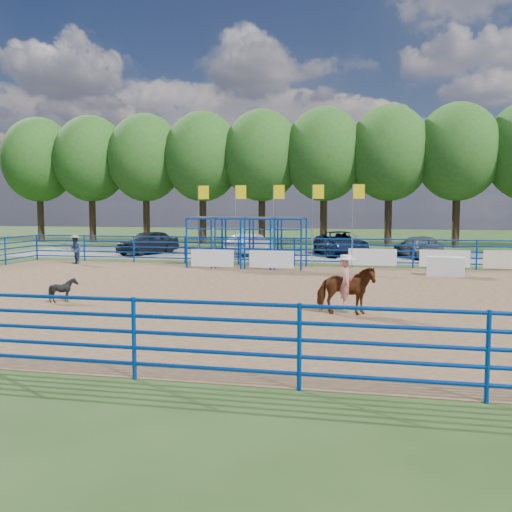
# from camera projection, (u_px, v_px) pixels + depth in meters

# --- Properties ---
(ground) EXTENTS (120.00, 120.00, 0.00)m
(ground) POSITION_uv_depth(u_px,v_px,m) (253.00, 295.00, 20.06)
(ground) COLOR #344F1F
(ground) RESTS_ON ground
(arena_dirt) EXTENTS (30.00, 20.00, 0.02)m
(arena_dirt) POSITION_uv_depth(u_px,v_px,m) (253.00, 295.00, 20.06)
(arena_dirt) COLOR olive
(arena_dirt) RESTS_ON ground
(gravel_strip) EXTENTS (40.00, 10.00, 0.01)m
(gravel_strip) POSITION_uv_depth(u_px,v_px,m) (310.00, 255.00, 36.62)
(gravel_strip) COLOR gray
(gravel_strip) RESTS_ON ground
(announcer_table) EXTENTS (1.67, 0.90, 0.85)m
(announcer_table) POSITION_uv_depth(u_px,v_px,m) (446.00, 266.00, 25.47)
(announcer_table) COLOR silver
(announcer_table) RESTS_ON arena_dirt
(horse_and_rider) EXTENTS (1.69, 0.80, 2.41)m
(horse_and_rider) POSITION_uv_depth(u_px,v_px,m) (346.00, 286.00, 16.31)
(horse_and_rider) COLOR #602F13
(horse_and_rider) RESTS_ON arena_dirt
(calf) EXTENTS (0.83, 0.77, 0.80)m
(calf) POSITION_uv_depth(u_px,v_px,m) (64.00, 290.00, 18.45)
(calf) COLOR black
(calf) RESTS_ON arena_dirt
(spectator_cowboy) EXTENTS (0.91, 0.89, 1.54)m
(spectator_cowboy) POSITION_uv_depth(u_px,v_px,m) (75.00, 250.00, 30.57)
(spectator_cowboy) COLOR navy
(spectator_cowboy) RESTS_ON arena_dirt
(car_a) EXTENTS (3.37, 4.85, 1.53)m
(car_a) POSITION_uv_depth(u_px,v_px,m) (148.00, 242.00, 37.33)
(car_a) COLOR black
(car_a) RESTS_ON gravel_strip
(car_b) EXTENTS (2.50, 4.39, 1.37)m
(car_b) POSITION_uv_depth(u_px,v_px,m) (250.00, 245.00, 36.23)
(car_b) COLOR #919499
(car_b) RESTS_ON gravel_strip
(car_c) EXTENTS (4.11, 5.99, 1.52)m
(car_c) POSITION_uv_depth(u_px,v_px,m) (340.00, 244.00, 36.05)
(car_c) COLOR #141A32
(car_c) RESTS_ON gravel_strip
(car_d) EXTENTS (3.14, 4.88, 1.32)m
(car_d) POSITION_uv_depth(u_px,v_px,m) (418.00, 247.00, 34.41)
(car_d) COLOR #4E4E51
(car_d) RESTS_ON gravel_strip
(perimeter_fence) EXTENTS (30.10, 20.10, 1.50)m
(perimeter_fence) POSITION_uv_depth(u_px,v_px,m) (253.00, 274.00, 19.99)
(perimeter_fence) COLOR #083BB2
(perimeter_fence) RESTS_ON ground
(chute_assembly) EXTENTS (19.32, 2.41, 4.20)m
(chute_assembly) POSITION_uv_depth(u_px,v_px,m) (254.00, 243.00, 28.96)
(chute_assembly) COLOR #083BB2
(chute_assembly) RESTS_ON ground
(treeline) EXTENTS (56.40, 6.40, 11.24)m
(treeline) POSITION_uv_depth(u_px,v_px,m) (324.00, 150.00, 44.73)
(treeline) COLOR #3F2B19
(treeline) RESTS_ON ground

